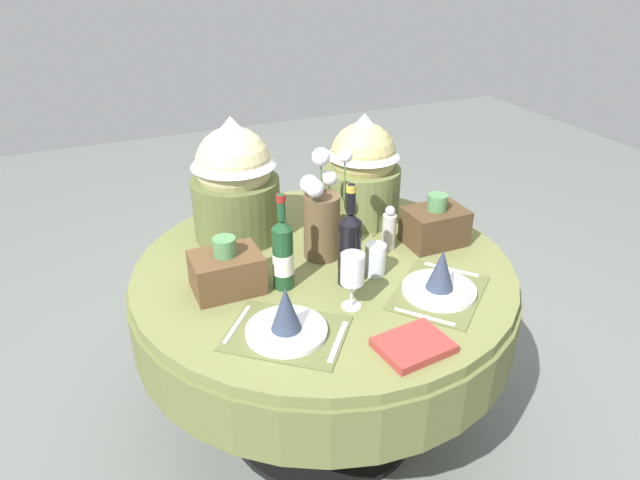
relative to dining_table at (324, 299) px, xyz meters
The scene contains 15 objects.
ground 0.58m from the dining_table, ahead, with size 8.00×8.00×0.00m, color slate.
dining_table is the anchor object (origin of this frame).
place_setting_left 0.46m from the dining_table, 129.13° to the right, with size 0.43×0.42×0.16m.
place_setting_right 0.46m from the dining_table, 50.09° to the right, with size 0.43×0.42×0.16m.
flower_vase 0.32m from the dining_table, 73.96° to the left, with size 0.16×0.15×0.42m.
wine_bottle_centre 0.34m from the dining_table, 156.29° to the right, with size 0.07×0.07×0.33m.
wine_bottle_right 0.32m from the dining_table, 79.03° to the right, with size 0.08×0.08×0.35m.
wine_glass_left 0.39m from the dining_table, 95.71° to the right, with size 0.07×0.07×0.19m.
tumbler_mid 0.28m from the dining_table, 44.01° to the right, with size 0.07×0.07×0.11m, color silver.
pepper_mill 0.35m from the dining_table, ahead, with size 0.05×0.05×0.17m.
book_on_table 0.56m from the dining_table, 85.77° to the right, with size 0.20×0.16×0.03m, color #99332D.
gift_tub_back_left 0.56m from the dining_table, 122.25° to the left, with size 0.33×0.33×0.47m.
gift_tub_back_right 0.56m from the dining_table, 44.00° to the left, with size 0.30×0.30×0.44m.
woven_basket_side_left 0.42m from the dining_table, behind, with size 0.22×0.16×0.19m.
woven_basket_side_right 0.50m from the dining_table, ahead, with size 0.22×0.16×0.20m.
Camera 1 is at (-0.72, -1.60, 1.77)m, focal length 32.27 mm.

